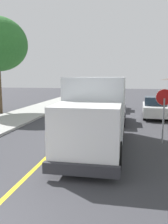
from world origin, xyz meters
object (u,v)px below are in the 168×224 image
(parked_car_near, at_px, (113,111))
(stop_sign, at_px, (164,106))
(box_truck, at_px, (97,109))
(parked_car_mid, at_px, (114,102))
(parked_van_across, at_px, (155,108))

(parked_car_near, xyz_separation_m, stop_sign, (2.77, -4.88, 1.06))
(box_truck, distance_m, parked_car_mid, 12.42)
(parked_car_mid, distance_m, stop_sign, 11.68)
(parked_car_near, bearing_deg, parked_car_mid, 93.40)
(box_truck, relative_size, parked_car_near, 1.64)
(box_truck, xyz_separation_m, parked_van_across, (3.41, 8.62, -0.97))
(parked_van_across, bearing_deg, parked_car_mid, 132.86)
(parked_car_mid, distance_m, parked_van_across, 5.13)
(parked_car_mid, xyz_separation_m, stop_sign, (3.14, -11.20, 1.06))
(parked_van_across, distance_m, stop_sign, 7.52)
(box_truck, distance_m, stop_sign, 3.28)
(parked_car_near, height_order, stop_sign, stop_sign)
(box_truck, relative_size, parked_car_mid, 1.62)
(box_truck, height_order, stop_sign, box_truck)
(parked_car_mid, xyz_separation_m, parked_van_across, (3.49, -3.76, 0.00))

